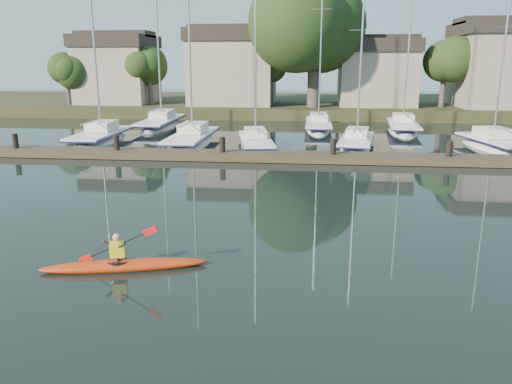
# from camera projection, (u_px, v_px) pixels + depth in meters

# --- Properties ---
(ground) EXTENTS (160.00, 160.00, 0.00)m
(ground) POSITION_uv_depth(u_px,v_px,m) (243.00, 258.00, 13.67)
(ground) COLOR black
(ground) RESTS_ON ground
(kayak) EXTENTS (4.30, 1.58, 1.37)m
(kayak) POSITION_uv_depth(u_px,v_px,m) (123.00, 263.00, 12.88)
(kayak) COLOR #B42C0D
(kayak) RESTS_ON ground
(dock) EXTENTS (34.00, 2.00, 1.80)m
(dock) POSITION_uv_depth(u_px,v_px,m) (277.00, 156.00, 27.08)
(dock) COLOR #3E3123
(dock) RESTS_ON ground
(sailboat_0) EXTENTS (2.55, 8.33, 13.11)m
(sailboat_0) POSITION_uv_depth(u_px,v_px,m) (101.00, 145.00, 33.18)
(sailboat_0) COLOR white
(sailboat_0) RESTS_ON ground
(sailboat_1) EXTENTS (2.32, 9.19, 15.01)m
(sailboat_1) POSITION_uv_depth(u_px,v_px,m) (192.00, 147.00, 32.35)
(sailboat_1) COLOR white
(sailboat_1) RESTS_ON ground
(sailboat_2) EXTENTS (3.39, 8.46, 13.65)m
(sailboat_2) POSITION_uv_depth(u_px,v_px,m) (256.00, 150.00, 31.29)
(sailboat_2) COLOR white
(sailboat_2) RESTS_ON ground
(sailboat_3) EXTENTS (3.14, 7.76, 12.16)m
(sailboat_3) POSITION_uv_depth(u_px,v_px,m) (356.00, 150.00, 31.22)
(sailboat_3) COLOR white
(sailboat_3) RESTS_ON ground
(sailboat_4) EXTENTS (3.64, 7.62, 12.46)m
(sailboat_4) POSITION_uv_depth(u_px,v_px,m) (493.00, 152.00, 30.55)
(sailboat_4) COLOR white
(sailboat_4) RESTS_ON ground
(sailboat_5) EXTENTS (2.47, 9.93, 16.37)m
(sailboat_5) POSITION_uv_depth(u_px,v_px,m) (161.00, 130.00, 40.53)
(sailboat_5) COLOR white
(sailboat_5) RESTS_ON ground
(sailboat_6) EXTENTS (2.07, 9.70, 15.41)m
(sailboat_6) POSITION_uv_depth(u_px,v_px,m) (318.00, 131.00, 39.63)
(sailboat_6) COLOR white
(sailboat_6) RESTS_ON ground
(sailboat_7) EXTENTS (3.01, 8.62, 13.62)m
(sailboat_7) POSITION_uv_depth(u_px,v_px,m) (402.00, 134.00, 38.25)
(sailboat_7) COLOR white
(sailboat_7) RESTS_ON ground
(shore) EXTENTS (90.00, 25.25, 12.75)m
(shore) POSITION_uv_depth(u_px,v_px,m) (310.00, 81.00, 51.41)
(shore) COLOR #242E17
(shore) RESTS_ON ground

